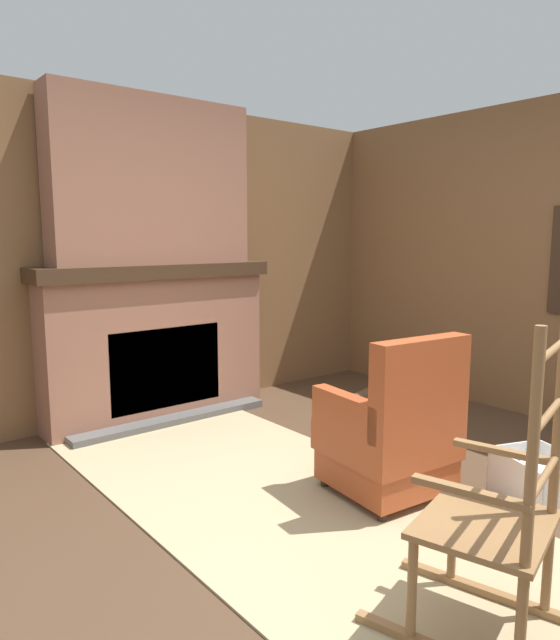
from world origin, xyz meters
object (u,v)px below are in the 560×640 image
at_px(firewood_stack, 381,401).
at_px(oil_lamp_vase, 122,252).
at_px(storage_case, 224,254).
at_px(rocking_chair, 496,531).
at_px(armchair, 392,437).
at_px(laundry_basket, 539,480).
at_px(decorative_plate_on_mantel, 146,250).

xyz_separation_m(firewood_stack, oil_lamp_vase, (-1.07, -1.81, 1.28)).
bearing_deg(storage_case, firewood_stack, 39.27).
bearing_deg(rocking_chair, armchair, -47.17).
relative_size(firewood_stack, laundry_basket, 1.05).
bearing_deg(firewood_stack, armchair, -47.08).
xyz_separation_m(laundry_basket, storage_case, (-2.78, -0.22, 1.18)).
bearing_deg(oil_lamp_vase, storage_case, 89.99).
xyz_separation_m(armchair, rocking_chair, (0.99, -0.61, 0.06)).
bearing_deg(firewood_stack, storage_case, -140.73).
bearing_deg(rocking_chair, firewood_stack, -56.20).
distance_m(armchair, oil_lamp_vase, 2.48).
distance_m(firewood_stack, decorative_plate_on_mantel, 2.33).
bearing_deg(laundry_basket, firewood_stack, 159.07).
bearing_deg(decorative_plate_on_mantel, storage_case, 88.41).
height_order(armchair, decorative_plate_on_mantel, decorative_plate_on_mantel).
height_order(firewood_stack, storage_case, storage_case).
bearing_deg(decorative_plate_on_mantel, armchair, 10.06).
relative_size(laundry_basket, decorative_plate_on_mantel, 2.31).
relative_size(rocking_chair, oil_lamp_vase, 4.32).
distance_m(rocking_chair, oil_lamp_vase, 3.32).
bearing_deg(laundry_basket, decorative_plate_on_mantel, -161.35).
height_order(oil_lamp_vase, decorative_plate_on_mantel, oil_lamp_vase).
bearing_deg(storage_case, decorative_plate_on_mantel, -91.59).
relative_size(storage_case, decorative_plate_on_mantel, 0.95).
relative_size(rocking_chair, decorative_plate_on_mantel, 5.33).
distance_m(armchair, firewood_stack, 1.67).
xyz_separation_m(armchair, laundry_basket, (0.59, 0.55, -0.21)).
xyz_separation_m(firewood_stack, storage_case, (-1.07, -0.87, 1.24)).
distance_m(armchair, storage_case, 2.42).
bearing_deg(laundry_basket, rocking_chair, -70.91).
bearing_deg(firewood_stack, laundry_basket, -20.93).
relative_size(oil_lamp_vase, decorative_plate_on_mantel, 1.23).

